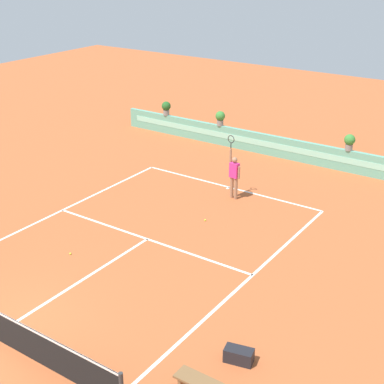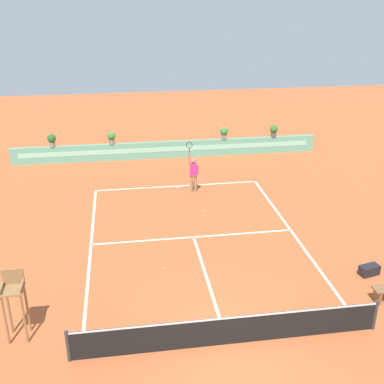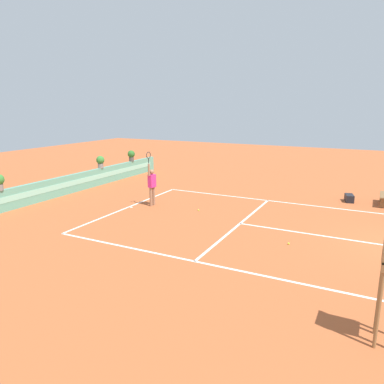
% 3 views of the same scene
% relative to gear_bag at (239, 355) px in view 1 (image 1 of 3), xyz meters
% --- Properties ---
extents(ground_plane, '(60.00, 60.00, 0.00)m').
position_rel_gear_bag_xyz_m(ground_plane, '(-5.71, 3.24, -0.18)').
color(ground_plane, '#B2562D').
extents(court_lines, '(8.32, 11.94, 0.01)m').
position_rel_gear_bag_xyz_m(court_lines, '(-5.71, 3.96, -0.18)').
color(court_lines, white).
rests_on(court_lines, ground).
extents(back_wall_barrier, '(18.00, 0.21, 1.00)m').
position_rel_gear_bag_xyz_m(back_wall_barrier, '(-5.71, 13.63, 0.32)').
color(back_wall_barrier, '#60A88E').
rests_on(back_wall_barrier, ground).
extents(gear_bag, '(0.76, 0.51, 0.36)m').
position_rel_gear_bag_xyz_m(gear_bag, '(0.00, 0.00, 0.00)').
color(gear_bag, black).
rests_on(gear_bag, ground).
extents(tennis_player, '(0.62, 0.26, 2.58)m').
position_rel_gear_bag_xyz_m(tennis_player, '(-5.01, 8.27, 0.87)').
color(tennis_player, '#9E7051').
rests_on(tennis_player, ground).
extents(tennis_ball_near_baseline, '(0.07, 0.07, 0.07)m').
position_rel_gear_bag_xyz_m(tennis_ball_near_baseline, '(-4.83, 5.93, -0.15)').
color(tennis_ball_near_baseline, '#CCE033').
rests_on(tennis_ball_near_baseline, ground).
extents(tennis_ball_mid_court, '(0.07, 0.07, 0.07)m').
position_rel_gear_bag_xyz_m(tennis_ball_mid_court, '(-7.12, 1.39, -0.15)').
color(tennis_ball_mid_court, '#CCE033').
rests_on(tennis_ball_mid_court, ground).
extents(potted_plant_right, '(0.48, 0.48, 0.72)m').
position_rel_gear_bag_xyz_m(potted_plant_right, '(-2.34, 13.63, 1.23)').
color(potted_plant_right, gray).
rests_on(potted_plant_right, back_wall_barrier).
extents(potted_plant_left, '(0.48, 0.48, 0.72)m').
position_rel_gear_bag_xyz_m(potted_plant_left, '(-8.97, 13.63, 1.23)').
color(potted_plant_left, gray).
rests_on(potted_plant_left, back_wall_barrier).
extents(potted_plant_far_left, '(0.48, 0.48, 0.72)m').
position_rel_gear_bag_xyz_m(potted_plant_far_left, '(-12.32, 13.63, 1.23)').
color(potted_plant_far_left, gray).
rests_on(potted_plant_far_left, back_wall_barrier).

